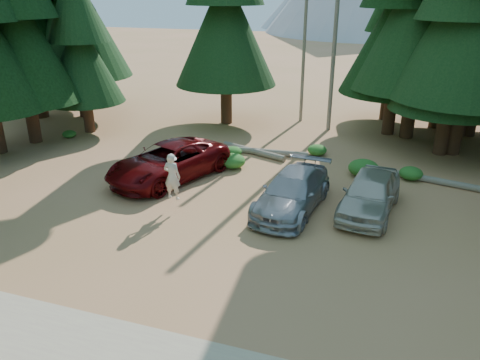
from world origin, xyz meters
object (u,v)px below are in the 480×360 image
(frisbee_player, at_px, (172,176))
(log_left, at_px, (266,152))
(silver_minivan_right, at_px, (370,193))
(log_right, at_px, (433,180))
(silver_minivan_center, at_px, (292,192))
(red_pickup, at_px, (169,162))
(log_mid, at_px, (253,151))

(frisbee_player, height_order, log_left, frisbee_player)
(silver_minivan_right, height_order, log_left, silver_minivan_right)
(frisbee_player, height_order, log_right, frisbee_player)
(silver_minivan_center, height_order, frisbee_player, frisbee_player)
(red_pickup, bearing_deg, silver_minivan_center, 8.24)
(red_pickup, height_order, silver_minivan_right, red_pickup)
(frisbee_player, distance_m, log_left, 7.60)
(silver_minivan_center, distance_m, log_right, 6.97)
(silver_minivan_center, xyz_separation_m, silver_minivan_right, (2.82, 0.70, 0.05))
(log_left, bearing_deg, silver_minivan_center, -69.62)
(silver_minivan_center, height_order, silver_minivan_right, silver_minivan_right)
(red_pickup, height_order, log_left, red_pickup)
(frisbee_player, bearing_deg, log_left, -100.52)
(log_left, relative_size, log_right, 0.96)
(silver_minivan_center, relative_size, log_mid, 1.31)
(silver_minivan_center, xyz_separation_m, log_right, (5.29, 4.51, -0.58))
(log_mid, bearing_deg, silver_minivan_right, -19.66)
(red_pickup, xyz_separation_m, silver_minivan_center, (5.87, -1.32, -0.09))
(red_pickup, height_order, silver_minivan_center, red_pickup)
(silver_minivan_right, distance_m, log_left, 7.53)
(red_pickup, relative_size, log_mid, 1.53)
(red_pickup, distance_m, log_right, 11.63)
(frisbee_player, bearing_deg, log_mid, -95.81)
(log_right, bearing_deg, log_left, -176.11)
(silver_minivan_center, relative_size, silver_minivan_right, 1.09)
(silver_minivan_right, distance_m, frisbee_player, 7.46)
(silver_minivan_center, relative_size, frisbee_player, 2.74)
(red_pickup, bearing_deg, frisbee_player, -39.63)
(silver_minivan_right, height_order, log_right, silver_minivan_right)
(log_left, height_order, log_right, log_left)
(log_left, bearing_deg, log_right, -13.57)
(silver_minivan_right, xyz_separation_m, frisbee_player, (-7.10, -2.19, 0.61))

